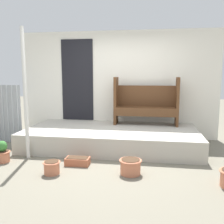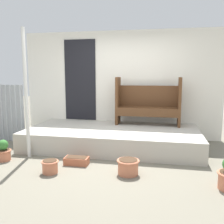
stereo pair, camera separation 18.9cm
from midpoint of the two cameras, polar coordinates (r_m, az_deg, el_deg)
The scene contains 9 objects.
ground_plane at distance 4.66m, azimuth 0.09°, elevation -10.97°, with size 24.00×24.00×0.00m, color #706B5B.
porch_slab at distance 5.45m, azimuth 1.14°, elevation -5.84°, with size 3.66×1.78×0.40m.
house_wall at distance 6.20m, azimuth 2.28°, elevation 6.24°, with size 4.86×0.08×2.60m.
support_post at distance 4.85m, azimuth -18.00°, elevation 3.90°, with size 0.07×0.07×2.40m.
bench at distance 5.81m, azimuth 9.15°, elevation 2.26°, with size 1.46×0.42×1.10m.
flower_pot_left at distance 4.97m, azimuth -22.55°, elevation -8.34°, with size 0.28×0.28×0.39m.
flower_pot_middle at distance 4.17m, azimuth -12.70°, elevation -11.95°, with size 0.28×0.28×0.21m.
flower_pot_right at distance 4.03m, azimuth 5.08°, elevation -12.25°, with size 0.36×0.36×0.24m.
planter_box_rect at distance 4.47m, azimuth -6.89°, elevation -10.98°, with size 0.41×0.22×0.14m.
Camera 2 is at (0.93, -4.29, 1.57)m, focal length 40.00 mm.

